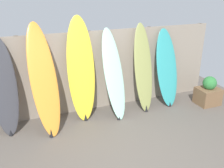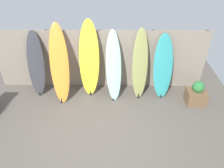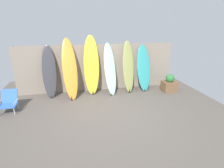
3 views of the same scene
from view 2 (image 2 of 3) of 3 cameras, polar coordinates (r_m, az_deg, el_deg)
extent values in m
plane|color=#5B544C|center=(5.37, -3.91, -12.80)|extent=(7.68, 7.68, 0.00)
cube|color=gray|center=(6.38, -3.04, 6.35)|extent=(6.08, 0.04, 1.80)
cylinder|color=slate|center=(7.19, -26.72, 5.96)|extent=(0.10, 0.10, 1.80)
cylinder|color=slate|center=(6.66, -15.57, 6.36)|extent=(0.10, 0.10, 1.80)
cylinder|color=slate|center=(6.41, -3.02, 6.52)|extent=(0.10, 0.10, 1.80)
cylinder|color=slate|center=(6.49, 9.86, 6.37)|extent=(0.10, 0.10, 1.80)
cylinder|color=slate|center=(6.87, 21.87, 5.94)|extent=(0.10, 0.10, 1.80)
ellipsoid|color=#38383D|center=(6.47, -19.23, 4.92)|extent=(0.48, 0.52, 1.84)
cone|color=black|center=(6.75, -18.35, -2.29)|extent=(0.08, 0.08, 0.11)
ellipsoid|color=orange|center=(6.03, -13.57, 5.05)|extent=(0.60, 0.88, 2.09)
cone|color=black|center=(6.29, -13.03, -4.08)|extent=(0.08, 0.08, 0.16)
ellipsoid|color=yellow|center=(6.06, -5.99, 6.42)|extent=(0.60, 0.52, 2.16)
cone|color=black|center=(6.44, -5.62, -2.23)|extent=(0.08, 0.08, 0.14)
ellipsoid|color=#9ED6BC|center=(5.98, 0.42, 4.70)|extent=(0.50, 0.77, 1.88)
cone|color=black|center=(6.23, 0.37, -3.69)|extent=(0.08, 0.08, 0.11)
ellipsoid|color=olive|center=(6.04, 7.33, 5.03)|extent=(0.42, 0.55, 1.94)
cone|color=black|center=(6.34, 6.93, -2.95)|extent=(0.08, 0.08, 0.15)
ellipsoid|color=teal|center=(6.22, 13.19, 4.43)|extent=(0.55, 0.60, 1.77)
cone|color=black|center=(6.48, 12.61, -2.96)|extent=(0.08, 0.08, 0.11)
cube|color=brown|center=(6.50, 21.04, -3.07)|extent=(0.52, 0.44, 0.40)
sphere|color=#2F7638|center=(6.31, 21.68, -0.68)|extent=(0.32, 0.32, 0.32)
camera|label=1|loc=(2.34, -57.46, -18.27)|focal=40.00mm
camera|label=3|loc=(2.21, -89.73, -53.85)|focal=28.00mm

